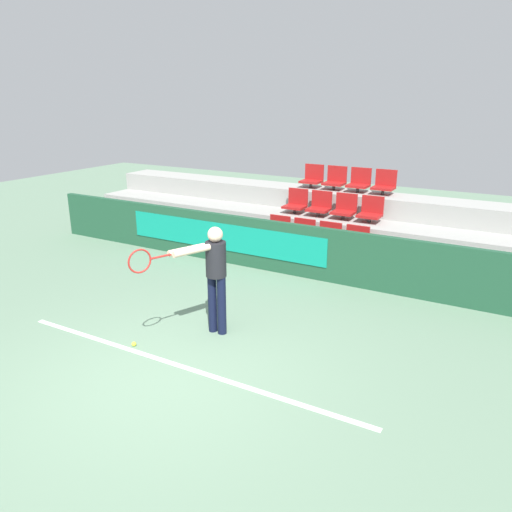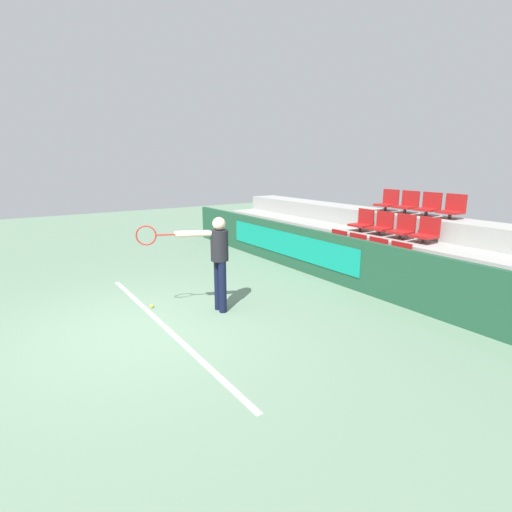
{
  "view_description": "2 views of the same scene",
  "coord_description": "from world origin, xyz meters",
  "views": [
    {
      "loc": [
        3.72,
        -4.13,
        3.36
      ],
      "look_at": [
        0.01,
        2.4,
        0.92
      ],
      "focal_mm": 35.0,
      "sensor_mm": 36.0,
      "label": 1
    },
    {
      "loc": [
        5.62,
        -1.64,
        2.5
      ],
      "look_at": [
        -0.35,
        2.31,
        0.79
      ],
      "focal_mm": 28.0,
      "sensor_mm": 36.0,
      "label": 2
    }
  ],
  "objects": [
    {
      "name": "stadium_chair_10",
      "position": [
        0.28,
        6.55,
        1.51
      ],
      "size": [
        0.46,
        0.4,
        0.52
      ],
      "color": "#333333",
      "rests_on": "bleacher_tier_back"
    },
    {
      "name": "tennis_ball",
      "position": [
        -0.85,
        0.46,
        0.03
      ],
      "size": [
        0.07,
        0.07,
        0.07
      ],
      "color": "#CCDB33",
      "rests_on": "ground"
    },
    {
      "name": "stadium_chair_6",
      "position": [
        0.28,
        5.68,
        1.08
      ],
      "size": [
        0.46,
        0.4,
        0.52
      ],
      "color": "#333333",
      "rests_on": "bleacher_tier_middle"
    },
    {
      "name": "stadium_chair_4",
      "position": [
        -0.84,
        5.68,
        1.08
      ],
      "size": [
        0.46,
        0.4,
        0.52
      ],
      "color": "#333333",
      "rests_on": "bleacher_tier_middle"
    },
    {
      "name": "stadium_chair_0",
      "position": [
        -0.84,
        4.82,
        0.65
      ],
      "size": [
        0.46,
        0.4,
        0.52
      ],
      "color": "#333333",
      "rests_on": "bleacher_tier_front"
    },
    {
      "name": "court_baseline",
      "position": [
        0.0,
        0.35,
        0.0
      ],
      "size": [
        5.39,
        0.08,
        0.01
      ],
      "color": "white",
      "rests_on": "ground"
    },
    {
      "name": "stadium_chair_11",
      "position": [
        0.84,
        6.55,
        1.51
      ],
      "size": [
        0.46,
        0.4,
        0.52
      ],
      "color": "#333333",
      "rests_on": "bleacher_tier_back"
    },
    {
      "name": "stadium_chair_5",
      "position": [
        -0.28,
        5.68,
        1.08
      ],
      "size": [
        0.46,
        0.4,
        0.52
      ],
      "color": "#333333",
      "rests_on": "bleacher_tier_middle"
    },
    {
      "name": "stadium_chair_2",
      "position": [
        0.28,
        4.82,
        0.65
      ],
      "size": [
        0.46,
        0.4,
        0.52
      ],
      "color": "#333333",
      "rests_on": "bleacher_tier_front"
    },
    {
      "name": "stadium_chair_9",
      "position": [
        -0.28,
        6.55,
        1.51
      ],
      "size": [
        0.46,
        0.4,
        0.52
      ],
      "color": "#333333",
      "rests_on": "bleacher_tier_back"
    },
    {
      "name": "bleacher_tier_front",
      "position": [
        0.0,
        4.71,
        0.22
      ],
      "size": [
        12.27,
        0.86,
        0.43
      ],
      "color": "#9E9E99",
      "rests_on": "ground"
    },
    {
      "name": "stadium_chair_3",
      "position": [
        0.84,
        4.82,
        0.65
      ],
      "size": [
        0.46,
        0.4,
        0.52
      ],
      "color": "#333333",
      "rests_on": "bleacher_tier_front"
    },
    {
      "name": "stadium_chair_7",
      "position": [
        0.84,
        5.68,
        1.08
      ],
      "size": [
        0.46,
        0.4,
        0.52
      ],
      "color": "#333333",
      "rests_on": "bleacher_tier_middle"
    },
    {
      "name": "bleacher_tier_back",
      "position": [
        0.0,
        6.43,
        0.65
      ],
      "size": [
        12.27,
        0.86,
        1.29
      ],
      "color": "#9E9E99",
      "rests_on": "ground"
    },
    {
      "name": "barrier_wall",
      "position": [
        -0.05,
        4.19,
        0.51
      ],
      "size": [
        12.67,
        0.14,
        1.02
      ],
      "color": "#1E4C33",
      "rests_on": "ground"
    },
    {
      "name": "stadium_chair_1",
      "position": [
        -0.28,
        4.82,
        0.65
      ],
      "size": [
        0.46,
        0.4,
        0.52
      ],
      "color": "#333333",
      "rests_on": "bleacher_tier_front"
    },
    {
      "name": "stadium_chair_8",
      "position": [
        -0.84,
        6.55,
        1.51
      ],
      "size": [
        0.46,
        0.4,
        0.52
      ],
      "color": "#333333",
      "rests_on": "bleacher_tier_back"
    },
    {
      "name": "ground_plane",
      "position": [
        0.0,
        0.0,
        0.0
      ],
      "size": [
        30.0,
        30.0,
        0.0
      ],
      "primitive_type": "plane",
      "color": "slate"
    },
    {
      "name": "bleacher_tier_middle",
      "position": [
        0.0,
        5.57,
        0.43
      ],
      "size": [
        12.27,
        0.86,
        0.86
      ],
      "color": "#9E9E99",
      "rests_on": "ground"
    },
    {
      "name": "tennis_player",
      "position": [
        -0.1,
        1.34,
        0.99
      ],
      "size": [
        0.64,
        1.38,
        1.61
      ],
      "rotation": [
        0.0,
        0.0,
        -0.38
      ],
      "color": "black",
      "rests_on": "ground"
    }
  ]
}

